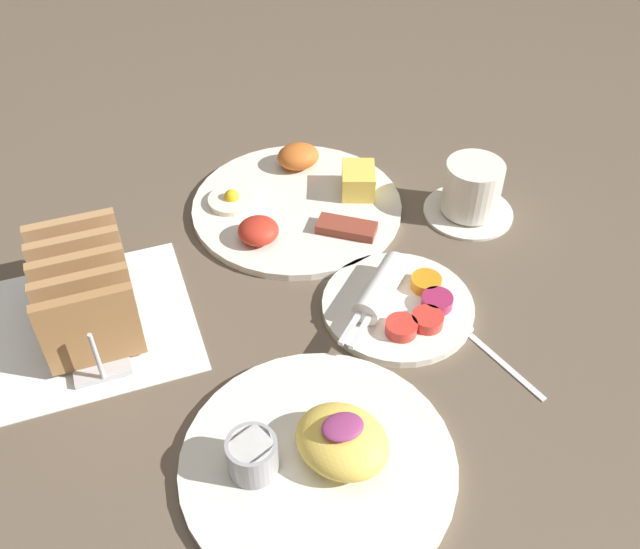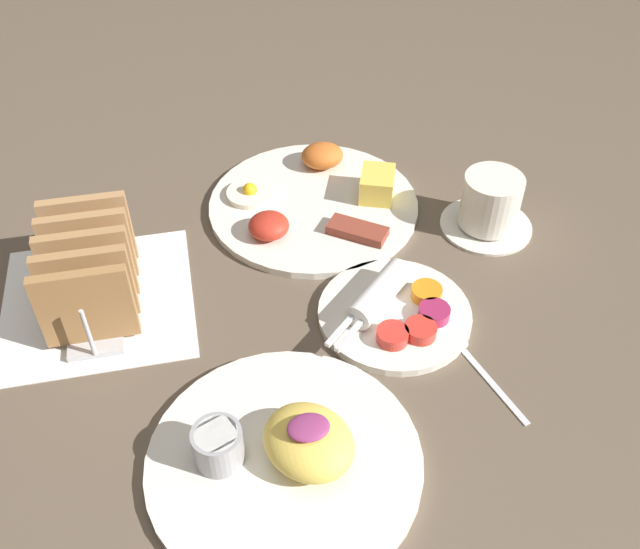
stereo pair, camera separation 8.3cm
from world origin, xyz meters
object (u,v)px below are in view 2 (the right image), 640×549
object	(u,v)px
coffee_cup	(490,205)
toast_rack	(88,270)
plate_foreground	(285,454)
plate_breakfast	(315,200)
plate_condiments	(395,310)

from	to	relation	value
coffee_cup	toast_rack	bearing A→B (deg)	-175.71
toast_rack	plate_foreground	bearing A→B (deg)	-55.17
coffee_cup	plate_breakfast	bearing A→B (deg)	157.36
plate_breakfast	plate_condiments	world-z (taller)	plate_breakfast
toast_rack	coffee_cup	world-z (taller)	toast_rack
plate_condiments	toast_rack	xyz separation A→B (m)	(-0.33, 0.10, 0.04)
plate_breakfast	toast_rack	xyz separation A→B (m)	(-0.29, -0.13, 0.04)
toast_rack	coffee_cup	size ratio (longest dim) A/B	1.50
plate_condiments	plate_foreground	size ratio (longest dim) A/B	0.68
plate_breakfast	toast_rack	size ratio (longest dim) A/B	1.57
toast_rack	coffee_cup	distance (m)	0.50
toast_rack	coffee_cup	xyz separation A→B (m)	(0.50, 0.04, -0.02)
plate_foreground	toast_rack	world-z (taller)	toast_rack
plate_foreground	coffee_cup	world-z (taller)	coffee_cup
plate_condiments	coffee_cup	world-z (taller)	coffee_cup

